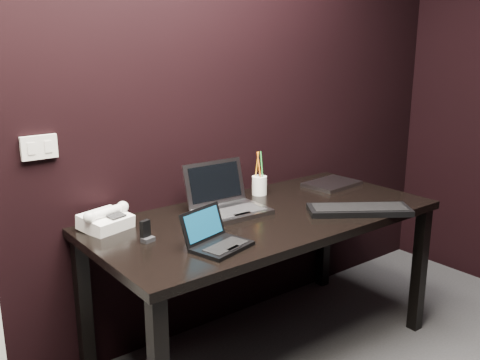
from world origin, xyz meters
TOP-DOWN VIEW (x-y plane):
  - wall_back at (0.00, 1.80)m, footprint 4.00×0.00m
  - wall_switch at (-0.62, 1.79)m, footprint 0.15×0.02m
  - desk at (0.30, 1.40)m, footprint 1.70×0.80m
  - netbook at (-0.13, 1.20)m, footprint 0.28×0.26m
  - silver_laptop at (0.17, 1.54)m, footprint 0.35×0.31m
  - ext_keyboard at (0.67, 1.14)m, footprint 0.50×0.42m
  - closed_laptop at (0.94, 1.56)m, footprint 0.32×0.24m
  - desk_phone at (-0.40, 1.68)m, footprint 0.24×0.22m
  - mobile_phone at (-0.33, 1.43)m, footprint 0.06×0.05m
  - pen_cup at (0.49, 1.67)m, footprint 0.11×0.11m

SIDE VIEW (x-z plane):
  - desk at x=0.30m, z-range 0.29..1.03m
  - closed_laptop at x=0.94m, z-range 0.74..0.76m
  - ext_keyboard at x=0.67m, z-range 0.74..0.77m
  - netbook at x=-0.13m, z-range 0.70..0.85m
  - mobile_phone at x=-0.33m, z-range 0.73..0.82m
  - desk_phone at x=-0.40m, z-range 0.72..0.84m
  - silver_laptop at x=0.17m, z-range 0.67..0.90m
  - pen_cup at x=0.49m, z-range 0.68..0.91m
  - wall_switch at x=-0.62m, z-range 1.07..1.17m
  - wall_back at x=0.00m, z-range -0.70..3.30m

